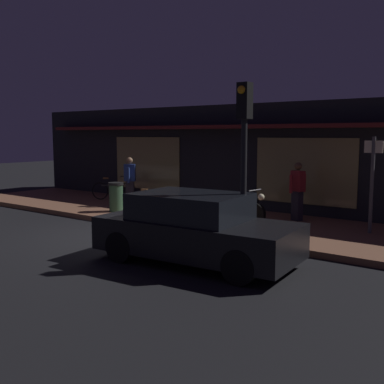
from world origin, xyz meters
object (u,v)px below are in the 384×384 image
Objects in this scene: person_bystander at (297,190)px; trash_bin at (116,197)px; traffic_light_pole at (244,141)px; motorcycle at (240,205)px; person_photographer at (130,180)px; bicycle_parked at (112,191)px; bicycle_extra at (152,206)px; parked_car_far at (195,229)px; sign_post at (372,179)px.

trash_bin is at bearing -159.71° from person_bystander.
motorcycle is at bearing 121.35° from traffic_light_pole.
person_photographer is 5.90m from person_bystander.
traffic_light_pole is (8.01, -4.03, 1.97)m from bicycle_parked.
person_photographer is at bearing -19.51° from bicycle_parked.
person_bystander is 4.59m from traffic_light_pole.
person_photographer and person_bystander have the same top height.
traffic_light_pole reaches higher than bicycle_parked.
bicycle_extra is 4.44m from parked_car_far.
motorcycle is 2.64m from bicycle_extra.
motorcycle is at bearing 106.50° from parked_car_far.
bicycle_extra is at bearing -31.54° from person_photographer.
bicycle_extra is at bearing -5.85° from trash_bin.
motorcycle is 1.71m from person_bystander.
person_bystander is at bearing 2.09° from bicycle_parked.
traffic_light_pole is at bearing -80.42° from person_bystander.
bicycle_parked is at bearing 152.87° from bicycle_extra.
sign_post is at bearing -1.35° from bicycle_parked.
person_photographer is 0.70× the size of sign_post.
sign_post is 7.67m from trash_bin.
bicycle_extra is (-2.47, -0.93, -0.14)m from motorcycle.
parked_car_far is (3.54, -2.68, 0.20)m from bicycle_extra.
trash_bin reaches higher than bicycle_parked.
person_bystander reaches higher than trash_bin.
trash_bin is at bearing -65.61° from person_photographer.
traffic_light_pole is 2.02m from parked_car_far.
sign_post reaches higher than person_bystander.
motorcycle is 4.22m from trash_bin.
bicycle_extra is at bearing -149.50° from person_bystander.
trash_bin is at bearing 174.15° from bicycle_extra.
motorcycle is at bearing 10.39° from trash_bin.
bicycle_extra is 0.68× the size of sign_post.
traffic_light_pole is at bearing -21.12° from trash_bin.
motorcycle reaches higher than bicycle_parked.
parked_car_far reaches higher than bicycle_extra.
motorcycle is at bearing -167.86° from sign_post.
person_photographer is at bearing 114.39° from trash_bin.
parked_car_far is at bearing -147.36° from traffic_light_pole.
bicycle_extra is at bearing 153.61° from traffic_light_pole.
traffic_light_pole is (1.89, -3.09, 1.83)m from motorcycle.
person_bystander is at bearing 99.58° from traffic_light_pole.
bicycle_parked is at bearing 153.27° from traffic_light_pole.
person_photographer is 0.46× the size of traffic_light_pole.
bicycle_parked is (-6.12, 0.94, -0.14)m from motorcycle.
sign_post is 4.95m from parked_car_far.
trash_bin is (0.54, -1.19, -0.41)m from person_photographer.
sign_post is (5.79, 1.65, 1.00)m from bicycle_extra.
bicycle_parked is 0.93× the size of person_bystander.
trash_bin is (-1.68, 0.17, 0.11)m from bicycle_extra.
parked_car_far is (1.07, -3.62, 0.06)m from motorcycle.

